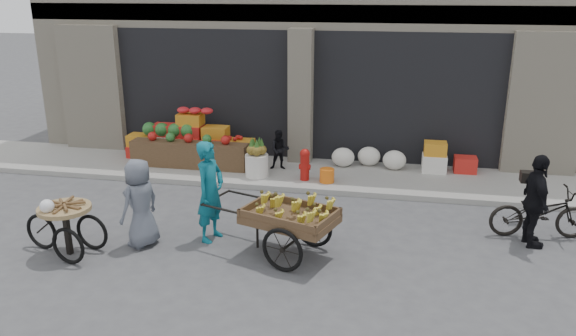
% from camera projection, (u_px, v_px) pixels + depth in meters
% --- Properties ---
extents(ground, '(80.00, 80.00, 0.00)m').
position_uv_depth(ground, '(248.00, 255.00, 9.19)').
color(ground, '#424244').
rests_on(ground, ground).
extents(sidewalk, '(18.00, 2.20, 0.12)m').
position_uv_depth(sidewalk, '(294.00, 174.00, 13.00)').
color(sidewalk, gray).
rests_on(sidewalk, ground).
extents(building, '(14.00, 6.45, 7.00)m').
position_uv_depth(building, '(320.00, 17.00, 15.65)').
color(building, beige).
rests_on(building, ground).
extents(fruit_display, '(3.10, 1.12, 1.24)m').
position_uv_depth(fruit_display, '(195.00, 140.00, 13.53)').
color(fruit_display, red).
rests_on(fruit_display, sidewalk).
extents(pineapple_bin, '(0.52, 0.52, 0.50)m').
position_uv_depth(pineapple_bin, '(257.00, 165.00, 12.58)').
color(pineapple_bin, silver).
rests_on(pineapple_bin, sidewalk).
extents(fire_hydrant, '(0.22, 0.22, 0.71)m').
position_uv_depth(fire_hydrant, '(305.00, 163.00, 12.29)').
color(fire_hydrant, '#A5140F').
rests_on(fire_hydrant, sidewalk).
extents(orange_bucket, '(0.32, 0.32, 0.30)m').
position_uv_depth(orange_bucket, '(327.00, 175.00, 12.22)').
color(orange_bucket, orange).
rests_on(orange_bucket, sidewalk).
extents(right_bay_goods, '(3.35, 0.60, 0.70)m').
position_uv_depth(right_bay_goods, '(409.00, 158.00, 12.97)').
color(right_bay_goods, silver).
rests_on(right_bay_goods, sidewalk).
extents(seated_person, '(0.51, 0.43, 0.93)m').
position_uv_depth(seated_person, '(280.00, 150.00, 13.00)').
color(seated_person, black).
rests_on(seated_person, sidewalk).
extents(banana_cart, '(2.59, 1.67, 1.01)m').
position_uv_depth(banana_cart, '(287.00, 214.00, 8.96)').
color(banana_cart, brown).
rests_on(banana_cart, ground).
extents(vendor_woman, '(0.57, 0.73, 1.76)m').
position_uv_depth(vendor_woman, '(210.00, 191.00, 9.52)').
color(vendor_woman, '#0E5F71').
rests_on(vendor_woman, ground).
extents(tricycle_cart, '(1.46, 0.97, 0.95)m').
position_uv_depth(tricycle_cart, '(66.00, 222.00, 9.07)').
color(tricycle_cart, '#9E7F51').
rests_on(tricycle_cart, ground).
extents(vendor_grey, '(0.73, 0.87, 1.52)m').
position_uv_depth(vendor_grey, '(140.00, 203.00, 9.33)').
color(vendor_grey, slate).
rests_on(vendor_grey, ground).
extents(bicycle, '(1.78, 0.81, 0.90)m').
position_uv_depth(bicycle, '(540.00, 213.00, 9.74)').
color(bicycle, black).
rests_on(bicycle, ground).
extents(cyclist, '(0.51, 0.98, 1.60)m').
position_uv_depth(cyclist, '(536.00, 201.00, 9.30)').
color(cyclist, black).
rests_on(cyclist, ground).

